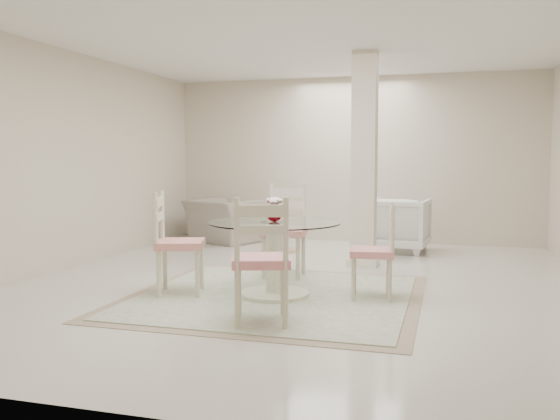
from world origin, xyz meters
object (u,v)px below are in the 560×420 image
(column, at_px, (364,160))
(dining_chair_south, at_px, (261,251))
(dining_chair_east, at_px, (379,244))
(side_table, at_px, (282,236))
(dining_chair_west, at_px, (173,235))
(dining_table, at_px, (274,259))
(armchair_white, at_px, (398,224))
(recliner_taupe, at_px, (224,221))
(red_vase, at_px, (275,209))
(dining_chair_north, at_px, (285,223))

(column, bearing_deg, dining_chair_south, -97.86)
(column, height_order, dining_chair_east, column)
(dining_chair_south, height_order, side_table, dining_chair_south)
(dining_chair_west, xyz_separation_m, dining_chair_south, (1.19, -0.82, 0.01))
(dining_table, xyz_separation_m, dining_chair_east, (1.00, 0.17, 0.16))
(dining_chair_west, height_order, side_table, dining_chair_west)
(dining_chair_south, xyz_separation_m, armchair_white, (0.74, 4.32, -0.22))
(dining_chair_east, height_order, armchair_white, dining_chair_east)
(dining_chair_east, xyz_separation_m, recliner_taupe, (-2.89, 3.31, -0.19))
(side_table, bearing_deg, recliner_taupe, 149.00)
(dining_table, xyz_separation_m, dining_chair_west, (-1.01, -0.19, 0.22))
(dining_chair_east, bearing_deg, dining_table, -87.84)
(column, distance_m, recliner_taupe, 3.08)
(dining_chair_south, bearing_deg, armchair_white, -118.31)
(red_vase, height_order, side_table, red_vase)
(red_vase, distance_m, dining_chair_east, 1.07)
(side_table, bearing_deg, dining_chair_west, -95.75)
(red_vase, relative_size, armchair_white, 0.27)
(column, xyz_separation_m, dining_chair_east, (0.40, -1.81, -0.81))
(armchair_white, bearing_deg, column, 82.13)
(red_vase, height_order, recliner_taupe, red_vase)
(dining_chair_west, distance_m, armchair_white, 4.00)
(dining_chair_east, distance_m, dining_chair_west, 2.04)
(dining_table, bearing_deg, recliner_taupe, 118.47)
(recliner_taupe, distance_m, side_table, 1.38)
(dining_chair_north, height_order, dining_chair_west, dining_chair_north)
(recliner_taupe, bearing_deg, dining_chair_west, 127.65)
(dining_chair_north, bearing_deg, recliner_taupe, 120.42)
(red_vase, xyz_separation_m, dining_chair_south, (0.18, -1.01, -0.26))
(dining_chair_south, distance_m, armchair_white, 4.39)
(column, relative_size, dining_chair_south, 2.30)
(red_vase, height_order, dining_chair_west, dining_chair_west)
(armchair_white, relative_size, side_table, 1.78)
(dining_chair_south, bearing_deg, side_table, -95.20)
(dining_chair_south, relative_size, recliner_taupe, 1.09)
(recliner_taupe, distance_m, armchair_white, 2.83)
(red_vase, relative_size, side_table, 0.49)
(recliner_taupe, bearing_deg, dining_table, 142.59)
(armchair_white, bearing_deg, red_vase, 80.50)
(column, relative_size, dining_chair_west, 2.36)
(dining_table, distance_m, side_table, 2.87)
(dining_chair_west, xyz_separation_m, recliner_taupe, (-0.88, 3.67, -0.25))
(dining_chair_south, distance_m, recliner_taupe, 4.96)
(dining_table, xyz_separation_m, dining_chair_north, (-0.17, 1.01, 0.24))
(dining_chair_east, bearing_deg, dining_chair_south, -42.21)
(dining_chair_east, distance_m, side_table, 3.13)
(dining_chair_west, bearing_deg, dining_chair_east, -97.92)
(column, xyz_separation_m, red_vase, (-0.60, -1.98, -0.48))
(dining_chair_east, height_order, side_table, dining_chair_east)
(armchair_white, bearing_deg, dining_chair_west, 67.16)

